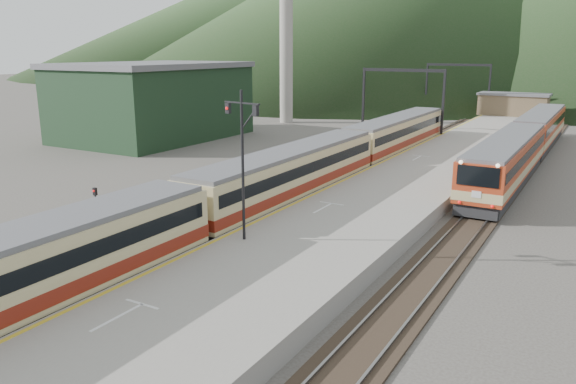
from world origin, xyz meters
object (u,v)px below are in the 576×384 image
Objects in this scene: signal_mast at (242,151)px; worker at (16,249)px; main_train at (290,174)px; second_train at (526,142)px.

worker is (-9.13, -6.12, -4.67)m from signal_mast.
signal_mast reaches higher than main_train.
worker is (-6.19, -15.80, -1.33)m from main_train.
second_train is at bearing -87.51° from worker.
signal_mast is at bearing -118.80° from worker.
second_train is (11.50, 22.38, -0.04)m from main_train.
main_train reaches higher than worker.
main_train is at bearing -84.06° from worker.
main_train is 8.56× the size of signal_mast.
main_train is 17.03m from worker.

